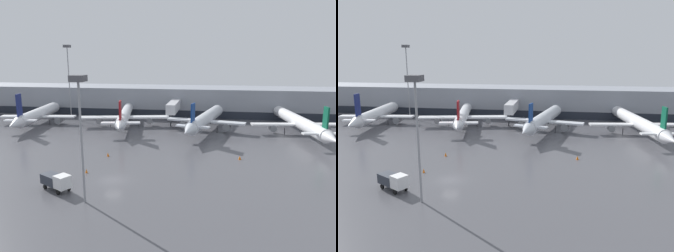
% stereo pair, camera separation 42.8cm
% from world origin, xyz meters
% --- Properties ---
extents(ground_plane, '(320.00, 320.00, 0.00)m').
position_xyz_m(ground_plane, '(0.00, 0.00, 0.00)').
color(ground_plane, '#4C4C51').
extents(terminal_building, '(160.00, 29.35, 9.00)m').
position_xyz_m(terminal_building, '(0.01, 61.92, 4.49)').
color(terminal_building, gray).
rests_on(terminal_building, ground_plane).
extents(parked_jet_0, '(20.48, 35.18, 8.87)m').
position_xyz_m(parked_jet_0, '(13.06, 36.76, 3.21)').
color(parked_jet_0, silver).
rests_on(parked_jet_0, ground_plane).
extents(parked_jet_1, '(24.68, 34.29, 8.79)m').
position_xyz_m(parked_jet_1, '(-9.21, 38.95, 3.08)').
color(parked_jet_1, silver).
rests_on(parked_jet_1, ground_plane).
extents(parked_jet_2, '(23.96, 39.29, 9.02)m').
position_xyz_m(parked_jet_2, '(36.40, 37.34, 2.98)').
color(parked_jet_2, white).
rests_on(parked_jet_2, ground_plane).
extents(parked_jet_3, '(21.35, 33.60, 9.98)m').
position_xyz_m(parked_jet_3, '(-34.57, 38.17, 2.85)').
color(parked_jet_3, silver).
rests_on(parked_jet_3, ground_plane).
extents(service_truck_0, '(5.48, 4.22, 2.57)m').
position_xyz_m(service_truck_0, '(-6.93, -4.91, 1.49)').
color(service_truck_0, '#2D333D').
rests_on(service_truck_0, ground_plane).
extents(traffic_cone_0, '(0.51, 0.51, 0.73)m').
position_xyz_m(traffic_cone_0, '(20.52, 13.86, 0.36)').
color(traffic_cone_0, orange).
rests_on(traffic_cone_0, ground_plane).
extents(traffic_cone_1, '(0.39, 0.39, 0.69)m').
position_xyz_m(traffic_cone_1, '(-5.49, 2.59, 0.34)').
color(traffic_cone_1, orange).
rests_on(traffic_cone_1, ground_plane).
extents(traffic_cone_3, '(0.47, 0.47, 0.73)m').
position_xyz_m(traffic_cone_3, '(-4.92, 12.00, 0.37)').
color(traffic_cone_3, orange).
rests_on(traffic_cone_3, ground_plane).
extents(apron_light_mast_1, '(1.80, 1.80, 16.99)m').
position_xyz_m(apron_light_mast_1, '(-1.24, -8.18, 13.53)').
color(apron_light_mast_1, gray).
rests_on(apron_light_mast_1, ground_plane).
extents(apron_light_mast_2, '(1.80, 1.80, 22.42)m').
position_xyz_m(apron_light_mast_2, '(-29.27, 48.25, 17.21)').
color(apron_light_mast_2, gray).
rests_on(apron_light_mast_2, ground_plane).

